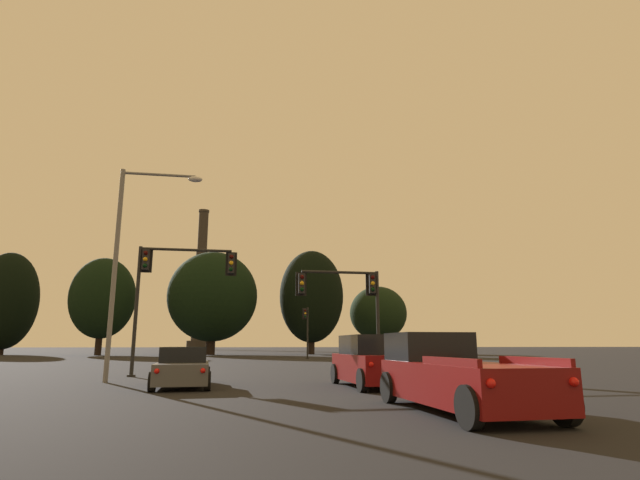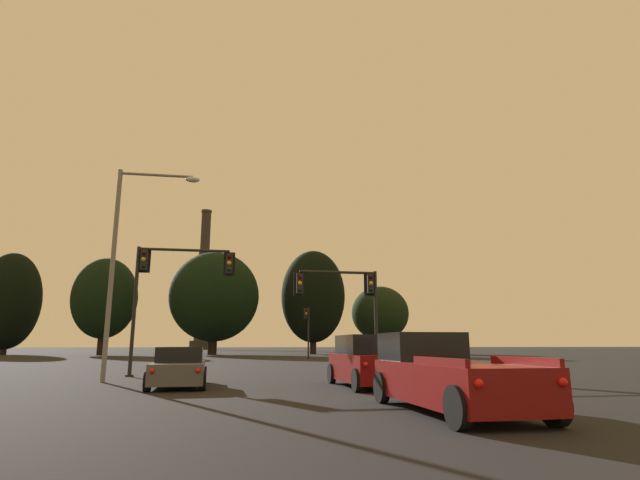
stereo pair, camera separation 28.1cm
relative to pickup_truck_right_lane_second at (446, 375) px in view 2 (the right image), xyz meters
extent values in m
cube|color=maroon|center=(0.01, -0.32, -0.14)|extent=(2.15, 5.45, 0.88)
cube|color=black|center=(-0.04, 1.43, 0.66)|extent=(1.89, 1.85, 0.72)
cube|color=maroon|center=(-0.89, -1.73, 0.38)|extent=(0.17, 2.43, 0.16)
cube|color=maroon|center=(0.99, -1.68, 0.38)|extent=(0.17, 2.43, 0.16)
cylinder|color=black|center=(-1.03, 1.85, -0.40)|extent=(0.24, 0.81, 0.80)
cylinder|color=black|center=(0.93, 1.90, -0.40)|extent=(0.24, 0.81, 0.80)
cylinder|color=black|center=(-0.91, -2.55, -0.40)|extent=(0.24, 0.81, 0.80)
cylinder|color=black|center=(1.05, -2.50, -0.40)|extent=(0.24, 0.81, 0.80)
sphere|color=red|center=(-0.74, -3.06, 0.05)|extent=(0.17, 0.17, 0.17)
sphere|color=red|center=(0.90, -3.02, 0.05)|extent=(0.17, 0.17, 0.17)
cube|color=maroon|center=(-0.07, 6.81, -0.12)|extent=(2.04, 4.85, 0.95)
cube|color=black|center=(-0.07, 6.93, 0.71)|extent=(1.85, 2.84, 0.70)
cylinder|color=black|center=(-1.06, 8.71, -0.42)|extent=(0.24, 0.77, 0.76)
cylinder|color=black|center=(0.82, 8.76, -0.42)|extent=(0.24, 0.77, 0.76)
cylinder|color=black|center=(-0.96, 4.86, -0.42)|extent=(0.24, 0.77, 0.76)
cylinder|color=black|center=(0.92, 4.91, -0.42)|extent=(0.24, 0.77, 0.76)
sphere|color=red|center=(-0.79, 4.37, 0.09)|extent=(0.17, 0.17, 0.17)
sphere|color=red|center=(0.77, 4.41, 0.09)|extent=(0.17, 0.17, 0.17)
cube|color=#4C4F54|center=(-6.90, 8.09, -0.28)|extent=(2.01, 4.68, 0.70)
cube|color=black|center=(-6.91, 8.32, 0.35)|extent=(1.72, 2.27, 0.55)
cylinder|color=black|center=(-7.87, 9.95, -0.48)|extent=(0.25, 0.65, 0.64)
cylinder|color=black|center=(-6.11, 10.03, -0.48)|extent=(0.25, 0.65, 0.64)
cylinder|color=black|center=(-7.69, 6.15, -0.48)|extent=(0.25, 0.65, 0.64)
cylinder|color=black|center=(-5.93, 6.24, -0.48)|extent=(0.25, 0.65, 0.64)
sphere|color=red|center=(-7.51, 5.74, -0.12)|extent=(0.17, 0.17, 0.17)
sphere|color=red|center=(-6.07, 5.81, -0.12)|extent=(0.17, 0.17, 0.17)
cylinder|color=black|center=(2.42, 14.27, 1.88)|extent=(0.18, 0.18, 5.37)
cylinder|color=black|center=(2.42, 14.27, -0.75)|extent=(0.40, 0.40, 0.10)
cube|color=black|center=(2.13, 14.27, 3.90)|extent=(0.34, 0.34, 1.04)
cube|color=black|center=(2.13, 14.45, 3.90)|extent=(0.58, 0.03, 1.25)
sphere|color=#320504|center=(2.13, 14.08, 4.22)|extent=(0.22, 0.22, 0.22)
sphere|color=#F2AD14|center=(2.13, 14.08, 3.90)|extent=(0.22, 0.22, 0.22)
sphere|color=black|center=(2.13, 14.08, 3.57)|extent=(0.22, 0.22, 0.22)
cylinder|color=black|center=(0.37, 14.27, 4.47)|extent=(4.09, 0.14, 0.14)
sphere|color=black|center=(2.42, 14.27, 4.47)|extent=(0.18, 0.18, 0.18)
cube|color=black|center=(-1.67, 14.27, 3.83)|extent=(0.34, 0.34, 1.04)
cube|color=black|center=(-1.67, 14.45, 3.83)|extent=(0.58, 0.03, 1.25)
sphere|color=#320504|center=(-1.67, 14.08, 4.15)|extent=(0.22, 0.22, 0.22)
sphere|color=#F2AD14|center=(-1.67, 14.08, 3.83)|extent=(0.22, 0.22, 0.22)
sphere|color=black|center=(-1.67, 14.08, 3.50)|extent=(0.22, 0.22, 0.22)
cylinder|color=black|center=(-9.85, 14.54, 2.38)|extent=(0.18, 0.18, 6.37)
cylinder|color=black|center=(-9.85, 14.54, -0.75)|extent=(0.40, 0.40, 0.10)
cube|color=black|center=(-9.56, 14.54, 4.90)|extent=(0.34, 0.34, 1.04)
cube|color=black|center=(-9.56, 14.72, 4.90)|extent=(0.58, 0.03, 1.25)
sphere|color=#320504|center=(-9.56, 14.35, 5.22)|extent=(0.22, 0.22, 0.22)
sphere|color=#F2AD14|center=(-9.56, 14.35, 4.90)|extent=(0.22, 0.22, 0.22)
sphere|color=black|center=(-9.56, 14.35, 4.57)|extent=(0.22, 0.22, 0.22)
cylinder|color=black|center=(-7.59, 14.54, 5.47)|extent=(4.53, 0.14, 0.14)
sphere|color=black|center=(-9.85, 14.54, 5.47)|extent=(0.18, 0.18, 0.18)
cube|color=black|center=(-5.32, 14.54, 4.83)|extent=(0.34, 0.34, 1.04)
cube|color=black|center=(-5.32, 14.72, 4.83)|extent=(0.58, 0.03, 1.25)
sphere|color=#320504|center=(-5.32, 14.35, 5.15)|extent=(0.22, 0.22, 0.22)
sphere|color=#F2AD14|center=(-5.32, 14.35, 4.83)|extent=(0.22, 0.22, 0.22)
sphere|color=black|center=(-5.32, 14.35, 4.50)|extent=(0.22, 0.22, 0.22)
cylinder|color=black|center=(3.07, 43.41, 1.96)|extent=(0.18, 0.18, 5.53)
cylinder|color=black|center=(3.07, 43.41, -0.75)|extent=(0.40, 0.40, 0.10)
cube|color=black|center=(2.78, 43.41, 4.06)|extent=(0.34, 0.34, 1.04)
cube|color=black|center=(2.78, 43.59, 4.06)|extent=(0.58, 0.03, 1.25)
sphere|color=#320504|center=(2.78, 43.22, 4.38)|extent=(0.22, 0.22, 0.22)
sphere|color=#F2AD14|center=(2.78, 43.22, 4.06)|extent=(0.22, 0.22, 0.22)
sphere|color=black|center=(2.78, 43.22, 3.74)|extent=(0.22, 0.22, 0.22)
cylinder|color=slate|center=(-10.19, 10.87, 3.77)|extent=(0.20, 0.20, 9.14)
cylinder|color=slate|center=(-8.62, 10.87, 8.19)|extent=(3.14, 0.12, 0.12)
sphere|color=slate|center=(-10.19, 10.87, 8.19)|extent=(0.20, 0.20, 0.20)
ellipsoid|color=silver|center=(-7.05, 10.87, 8.07)|extent=(0.64, 0.36, 0.26)
cylinder|color=#2B2722|center=(-15.21, 150.22, 0.53)|extent=(6.72, 6.72, 2.67)
cylinder|color=#332D28|center=(-15.21, 150.22, 8.84)|extent=(4.20, 4.20, 13.95)
cylinder|color=#332D28|center=(-15.21, 150.22, 22.79)|extent=(3.61, 3.61, 13.95)
cylinder|color=#332D28|center=(-15.21, 150.22, 36.74)|extent=(3.02, 3.02, 13.95)
cylinder|color=#38322C|center=(-15.21, 150.22, 43.37)|extent=(3.39, 3.39, 0.70)
cylinder|color=black|center=(-23.93, 66.38, 1.10)|extent=(0.93, 0.93, 3.81)
ellipsoid|color=black|center=(-23.93, 66.38, 7.43)|extent=(9.29, 8.36, 11.80)
cylinder|color=black|center=(7.50, 68.60, 1.02)|extent=(1.03, 1.03, 3.65)
ellipsoid|color=black|center=(7.50, 68.60, 8.41)|extent=(10.32, 9.29, 14.84)
cylinder|color=black|center=(20.62, 75.11, 0.91)|extent=(1.02, 1.02, 3.44)
ellipsoid|color=black|center=(20.62, 75.11, 6.20)|extent=(10.20, 9.18, 9.50)
cylinder|color=black|center=(-8.14, 66.99, 1.02)|extent=(1.36, 1.36, 3.65)
ellipsoid|color=black|center=(-8.14, 66.99, 7.98)|extent=(13.60, 12.24, 13.69)
cylinder|color=black|center=(-39.27, 72.54, 0.51)|extent=(0.90, 0.90, 2.62)
ellipsoid|color=black|center=(-39.27, 72.54, 7.38)|extent=(9.01, 8.11, 14.83)
camera|label=1|loc=(-5.22, -11.39, 0.71)|focal=28.00mm
camera|label=2|loc=(-4.95, -11.44, 0.71)|focal=28.00mm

